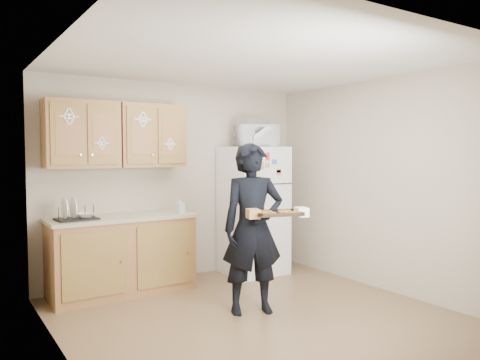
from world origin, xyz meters
name	(u,v)px	position (x,y,z in m)	size (l,w,h in m)	color
floor	(257,317)	(0.00, 0.00, 0.00)	(3.60, 3.60, 0.00)	brown
ceiling	(257,61)	(0.00, 0.00, 2.50)	(3.60, 3.60, 0.00)	white
wall_back	(177,181)	(0.00, 1.80, 1.25)	(3.60, 0.04, 2.50)	#BBAE97
wall_front	(416,210)	(0.00, -1.80, 1.25)	(3.60, 0.04, 2.50)	#BBAE97
wall_left	(64,201)	(-1.80, 0.00, 1.25)	(0.04, 3.60, 2.50)	#BBAE97
wall_right	(381,184)	(1.80, 0.00, 1.25)	(0.04, 3.60, 2.50)	#BBAE97
refrigerator	(253,210)	(0.95, 1.43, 0.85)	(0.75, 0.70, 1.70)	white
base_cabinet	(122,256)	(-0.85, 1.48, 0.43)	(1.60, 0.60, 0.86)	#945733
countertop	(122,218)	(-0.85, 1.48, 0.88)	(1.64, 0.64, 0.04)	beige
upper_cab_left	(81,134)	(-1.25, 1.61, 1.83)	(0.80, 0.33, 0.75)	#945733
upper_cab_right	(151,136)	(-0.43, 1.61, 1.83)	(0.80, 0.33, 0.75)	#945733
cereal_box	(273,253)	(1.47, 1.67, 0.16)	(0.20, 0.07, 0.32)	gold
person	(253,228)	(0.05, 0.14, 0.86)	(0.63, 0.41, 1.72)	black
baking_tray	(278,214)	(0.14, -0.15, 1.03)	(0.43, 0.32, 0.04)	black
pizza_front_left	(270,213)	(0.02, -0.19, 1.05)	(0.14, 0.14, 0.02)	orange
pizza_front_right	(290,213)	(0.21, -0.25, 1.05)	(0.14, 0.14, 0.02)	orange
pizza_back_left	(265,212)	(0.07, -0.05, 1.05)	(0.14, 0.14, 0.02)	orange
pizza_back_right	(285,211)	(0.26, -0.11, 1.05)	(0.14, 0.14, 0.02)	orange
microwave	(256,136)	(0.96, 1.38, 1.85)	(0.53, 0.36, 0.29)	white
foil_pan	(253,122)	(0.93, 1.41, 2.03)	(0.36, 0.25, 0.08)	#B4B4BB
dish_rack	(76,212)	(-1.36, 1.43, 0.98)	(0.41, 0.31, 0.17)	black
bowl	(85,215)	(-1.27, 1.43, 0.94)	(0.19, 0.19, 0.05)	white
soap_bottle	(180,205)	(-0.18, 1.35, 0.99)	(0.08, 0.09, 0.19)	white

